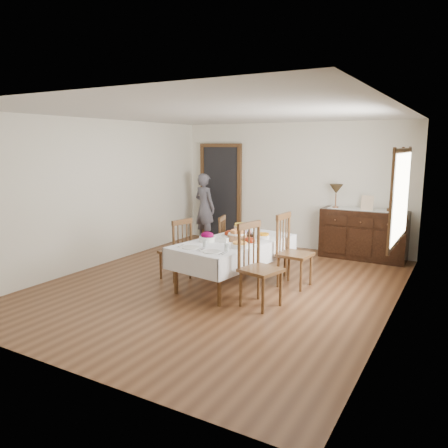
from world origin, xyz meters
The scene contains 26 objects.
ground centered at (0.00, 0.00, 0.00)m, with size 6.00×6.00×0.00m, color brown.
room_shell centered at (-0.15, 0.42, 1.64)m, with size 5.02×6.02×2.65m.
dining_table centered at (0.16, 0.13, 0.62)m, with size 1.35×2.18×0.70m.
chair_left_near centered at (-0.76, -0.09, 0.51)m, with size 0.51×0.51×1.00m.
chair_left_far centered at (-0.56, 0.76, 0.47)m, with size 0.48×0.48×0.94m.
chair_right_near centered at (0.86, -0.50, 0.57)m, with size 0.57×0.57×1.13m.
chair_right_far centered at (0.95, 0.53, 0.57)m, with size 0.50×0.50×1.12m.
sideboard centered at (1.56, 2.72, 0.47)m, with size 1.57×0.57×0.94m.
person centered at (-1.88, 2.53, 0.82)m, with size 0.51×0.33×1.63m, color #575460.
bread_basket centered at (0.21, 0.15, 0.78)m, with size 0.30×0.30×0.17m.
egg_basket centered at (0.17, 0.52, 0.73)m, with size 0.27×0.27×0.10m.
ham_platter_a centered at (-0.06, 0.39, 0.73)m, with size 0.28×0.28×0.11m.
ham_platter_b centered at (0.44, 0.08, 0.73)m, with size 0.32×0.32×0.11m.
beet_bowl centered at (-0.16, -0.14, 0.77)m, with size 0.25×0.25×0.15m.
carrot_bowl centered at (0.49, 0.48, 0.74)m, with size 0.20×0.20×0.09m.
pineapple_bowl centered at (-0.05, 0.76, 0.77)m, with size 0.23×0.23×0.15m.
casserole_dish centered at (0.45, -0.23, 0.74)m, with size 0.26×0.26×0.08m.
butter_dish centered at (0.08, -0.05, 0.74)m, with size 0.15×0.11×0.07m.
setting_left centered at (-0.11, -0.55, 0.72)m, with size 0.44×0.31×0.10m.
setting_right centered at (0.29, -0.61, 0.72)m, with size 0.44×0.31×0.10m.
glass_far_a centered at (0.13, 0.77, 0.76)m, with size 0.07×0.07×0.11m.
glass_far_b centered at (0.63, 0.76, 0.76)m, with size 0.06×0.06×0.11m.
runner centered at (1.53, 2.75, 0.95)m, with size 1.30×0.35×0.01m.
table_lamp centered at (1.01, 2.69, 1.30)m, with size 0.26×0.26×0.46m.
picture_frame centered at (1.61, 2.65, 1.08)m, with size 0.22×0.08×0.28m.
deco_bowl centered at (2.04, 2.73, 0.97)m, with size 0.20×0.20×0.06m.
Camera 1 is at (3.26, -5.63, 2.16)m, focal length 35.00 mm.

